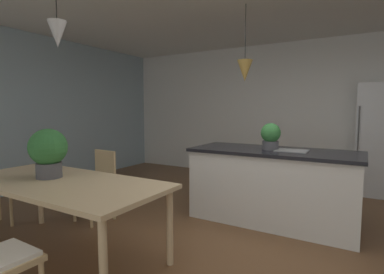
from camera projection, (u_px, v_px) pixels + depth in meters
ground_plane at (252, 249)px, 3.01m from camera, size 10.00×8.40×0.04m
wall_back_kitchen at (309, 112)px, 5.68m from camera, size 10.00×0.12×2.70m
window_wall_left_glazing at (19, 112)px, 4.93m from camera, size 0.06×8.40×2.70m
dining_table at (61, 187)px, 2.76m from camera, size 2.08×0.94×0.73m
chair_far_left at (97, 182)px, 3.74m from camera, size 0.43×0.43×0.87m
kitchen_island at (273, 185)px, 3.67m from camera, size 2.00×0.86×0.91m
refrigerator at (380, 140)px, 4.79m from camera, size 0.71×0.67×1.81m
pendant_over_table at (57, 34)px, 2.79m from camera, size 0.18×0.18×0.72m
pendant_over_island_main at (245, 71)px, 3.74m from camera, size 0.20×0.20×0.95m
potted_plant_on_island at (271, 136)px, 3.64m from camera, size 0.24×0.24×0.33m
potted_plant_on_table at (48, 151)px, 2.85m from camera, size 0.36×0.36×0.48m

